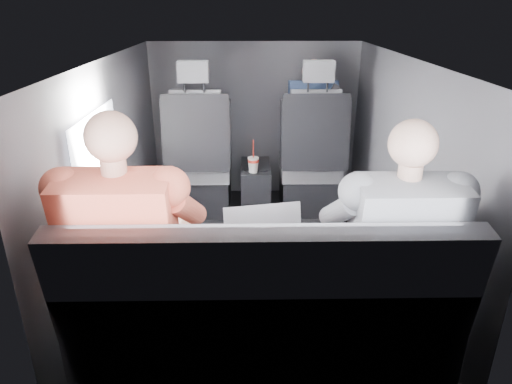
{
  "coord_description": "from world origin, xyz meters",
  "views": [
    {
      "loc": [
        -0.06,
        -2.69,
        1.64
      ],
      "look_at": [
        -0.01,
        -0.05,
        0.55
      ],
      "focal_mm": 32.0,
      "sensor_mm": 36.0,
      "label": 1
    }
  ],
  "objects_px": {
    "laptop_black": "(372,231)",
    "passenger_front_right": "(312,117)",
    "soda_cup": "(253,164)",
    "passenger_rear_left": "(133,252)",
    "laptop_white": "(145,235)",
    "center_console": "(256,188)",
    "rear_bench": "(263,330)",
    "laptop_silver": "(263,236)",
    "front_seat_right": "(310,167)",
    "front_seat_left": "(201,167)",
    "passenger_rear_right": "(389,252)"
  },
  "relations": [
    {
      "from": "laptop_black",
      "to": "passenger_front_right",
      "type": "relative_size",
      "value": 0.49
    },
    {
      "from": "soda_cup",
      "to": "passenger_rear_left",
      "type": "relative_size",
      "value": 0.21
    },
    {
      "from": "soda_cup",
      "to": "laptop_white",
      "type": "bearing_deg",
      "value": -109.71
    },
    {
      "from": "center_console",
      "to": "rear_bench",
      "type": "distance_m",
      "value": 1.94
    },
    {
      "from": "laptop_white",
      "to": "laptop_silver",
      "type": "distance_m",
      "value": 0.56
    },
    {
      "from": "laptop_white",
      "to": "laptop_black",
      "type": "bearing_deg",
      "value": 0.56
    },
    {
      "from": "soda_cup",
      "to": "front_seat_right",
      "type": "bearing_deg",
      "value": 14.47
    },
    {
      "from": "laptop_white",
      "to": "passenger_rear_left",
      "type": "distance_m",
      "value": 0.21
    },
    {
      "from": "laptop_silver",
      "to": "passenger_front_right",
      "type": "relative_size",
      "value": 0.48
    },
    {
      "from": "soda_cup",
      "to": "laptop_black",
      "type": "distance_m",
      "value": 1.58
    },
    {
      "from": "front_seat_left",
      "to": "laptop_black",
      "type": "bearing_deg",
      "value": -58.33
    },
    {
      "from": "center_console",
      "to": "soda_cup",
      "type": "bearing_deg",
      "value": -97.23
    },
    {
      "from": "front_seat_left",
      "to": "front_seat_right",
      "type": "bearing_deg",
      "value": 0.0
    },
    {
      "from": "front_seat_left",
      "to": "passenger_front_right",
      "type": "relative_size",
      "value": 1.59
    },
    {
      "from": "laptop_white",
      "to": "laptop_silver",
      "type": "bearing_deg",
      "value": -3.46
    },
    {
      "from": "front_seat_right",
      "to": "passenger_rear_right",
      "type": "relative_size",
      "value": 1.01
    },
    {
      "from": "soda_cup",
      "to": "passenger_rear_right",
      "type": "bearing_deg",
      "value": -71.28
    },
    {
      "from": "front_seat_left",
      "to": "laptop_silver",
      "type": "height_order",
      "value": "front_seat_left"
    },
    {
      "from": "soda_cup",
      "to": "passenger_rear_left",
      "type": "height_order",
      "value": "passenger_rear_left"
    },
    {
      "from": "rear_bench",
      "to": "laptop_white",
      "type": "height_order",
      "value": "rear_bench"
    },
    {
      "from": "laptop_white",
      "to": "passenger_rear_right",
      "type": "height_order",
      "value": "passenger_rear_right"
    },
    {
      "from": "front_seat_left",
      "to": "passenger_rear_left",
      "type": "relative_size",
      "value": 0.98
    },
    {
      "from": "laptop_black",
      "to": "passenger_rear_left",
      "type": "relative_size",
      "value": 0.3
    },
    {
      "from": "front_seat_left",
      "to": "soda_cup",
      "type": "xyz_separation_m",
      "value": [
        0.43,
        -0.12,
        0.07
      ]
    },
    {
      "from": "rear_bench",
      "to": "laptop_black",
      "type": "height_order",
      "value": "rear_bench"
    },
    {
      "from": "front_seat_left",
      "to": "passenger_rear_right",
      "type": "height_order",
      "value": "front_seat_left"
    },
    {
      "from": "center_console",
      "to": "passenger_rear_right",
      "type": "height_order",
      "value": "passenger_rear_right"
    },
    {
      "from": "passenger_rear_left",
      "to": "soda_cup",
      "type": "bearing_deg",
      "value": 72.24
    },
    {
      "from": "laptop_silver",
      "to": "passenger_rear_right",
      "type": "bearing_deg",
      "value": -17.55
    },
    {
      "from": "rear_bench",
      "to": "soda_cup",
      "type": "bearing_deg",
      "value": 90.66
    },
    {
      "from": "rear_bench",
      "to": "passenger_rear_left",
      "type": "relative_size",
      "value": 1.24
    },
    {
      "from": "laptop_white",
      "to": "laptop_black",
      "type": "distance_m",
      "value": 1.08
    },
    {
      "from": "soda_cup",
      "to": "passenger_rear_left",
      "type": "distance_m",
      "value": 1.78
    },
    {
      "from": "rear_bench",
      "to": "laptop_black",
      "type": "xyz_separation_m",
      "value": [
        0.53,
        0.31,
        0.33
      ]
    },
    {
      "from": "laptop_silver",
      "to": "passenger_front_right",
      "type": "bearing_deg",
      "value": 75.92
    },
    {
      "from": "passenger_front_right",
      "to": "laptop_white",
      "type": "bearing_deg",
      "value": -118.98
    },
    {
      "from": "front_seat_left",
      "to": "center_console",
      "type": "bearing_deg",
      "value": 5.07
    },
    {
      "from": "front_seat_left",
      "to": "center_console",
      "type": "xyz_separation_m",
      "value": [
        0.45,
        0.04,
        -0.2
      ]
    },
    {
      "from": "center_console",
      "to": "laptop_black",
      "type": "height_order",
      "value": "laptop_black"
    },
    {
      "from": "passenger_front_right",
      "to": "rear_bench",
      "type": "bearing_deg",
      "value": -102.51
    },
    {
      "from": "center_console",
      "to": "passenger_rear_left",
      "type": "distance_m",
      "value": 1.98
    },
    {
      "from": "laptop_black",
      "to": "laptop_white",
      "type": "bearing_deg",
      "value": -179.44
    },
    {
      "from": "laptop_black",
      "to": "passenger_rear_left",
      "type": "height_order",
      "value": "passenger_rear_left"
    },
    {
      "from": "passenger_rear_right",
      "to": "front_seat_right",
      "type": "bearing_deg",
      "value": 93.19
    },
    {
      "from": "rear_bench",
      "to": "laptop_black",
      "type": "distance_m",
      "value": 0.7
    },
    {
      "from": "laptop_black",
      "to": "laptop_silver",
      "type": "bearing_deg",
      "value": -175.22
    },
    {
      "from": "rear_bench",
      "to": "laptop_black",
      "type": "relative_size",
      "value": 4.07
    },
    {
      "from": "soda_cup",
      "to": "laptop_white",
      "type": "distance_m",
      "value": 1.58
    },
    {
      "from": "laptop_silver",
      "to": "passenger_front_right",
      "type": "height_order",
      "value": "passenger_front_right"
    },
    {
      "from": "passenger_front_right",
      "to": "front_seat_right",
      "type": "bearing_deg",
      "value": -96.45
    }
  ]
}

